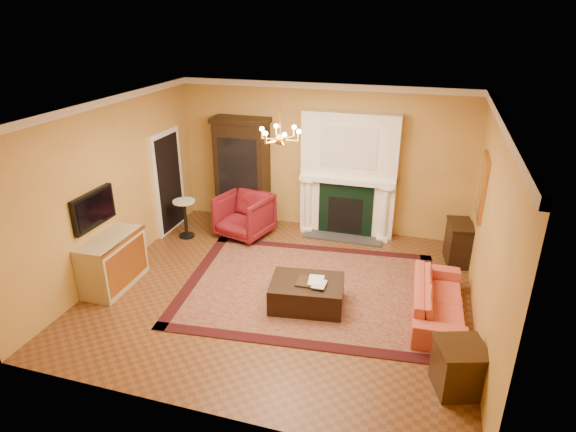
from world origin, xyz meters
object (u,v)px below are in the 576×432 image
at_px(pedestal_table, 185,216).
at_px(console_table, 458,244).
at_px(end_table, 459,369).
at_px(leather_ottoman, 307,293).
at_px(china_cabinet, 242,174).
at_px(commode, 113,262).
at_px(wingback_armchair, 244,213).
at_px(coral_sofa, 439,295).

bearing_deg(pedestal_table, console_table, 5.09).
relative_size(end_table, leather_ottoman, 0.55).
height_order(pedestal_table, leather_ottoman, pedestal_table).
bearing_deg(end_table, console_table, 88.99).
distance_m(china_cabinet, pedestal_table, 1.50).
bearing_deg(commode, leather_ottoman, 4.20).
bearing_deg(wingback_armchair, leather_ottoman, -33.34).
relative_size(wingback_armchair, pedestal_table, 1.23).
distance_m(china_cabinet, end_table, 5.97).
distance_m(pedestal_table, leather_ottoman, 3.45).
bearing_deg(coral_sofa, commode, 94.80).
height_order(console_table, leather_ottoman, console_table).
bearing_deg(end_table, leather_ottoman, 151.10).
xyz_separation_m(coral_sofa, leather_ottoman, (-1.96, -0.30, -0.14)).
xyz_separation_m(coral_sofa, console_table, (0.31, 1.88, 0.01)).
xyz_separation_m(pedestal_table, coral_sofa, (4.95, -1.41, -0.09)).
distance_m(coral_sofa, console_table, 1.90).
distance_m(china_cabinet, commode, 3.36).
bearing_deg(end_table, pedestal_table, 150.57).
relative_size(coral_sofa, end_table, 3.08).
xyz_separation_m(pedestal_table, console_table, (5.26, 0.47, -0.09)).
bearing_deg(pedestal_table, leather_ottoman, -29.81).
bearing_deg(pedestal_table, wingback_armchair, 19.78).
relative_size(commode, console_table, 1.58).
distance_m(wingback_armchair, coral_sofa, 4.24).
bearing_deg(leather_ottoman, china_cabinet, 119.75).
bearing_deg(console_table, leather_ottoman, -144.07).
height_order(wingback_armchair, leather_ottoman, wingback_armchair).
bearing_deg(commode, china_cabinet, 69.08).
xyz_separation_m(china_cabinet, commode, (-1.09, -3.11, -0.65)).
bearing_deg(china_cabinet, commode, -109.35).
relative_size(pedestal_table, end_table, 1.30).
bearing_deg(end_table, commode, 170.73).
relative_size(console_table, leather_ottoman, 0.67).
bearing_deg(leather_ottoman, end_table, -36.86).
height_order(commode, end_table, commode).
height_order(end_table, leather_ottoman, end_table).
distance_m(pedestal_table, commode, 2.06).
height_order(coral_sofa, leather_ottoman, coral_sofa).
height_order(china_cabinet, commode, china_cabinet).
bearing_deg(commode, wingback_armchair, 59.11).
bearing_deg(pedestal_table, commode, -97.07).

